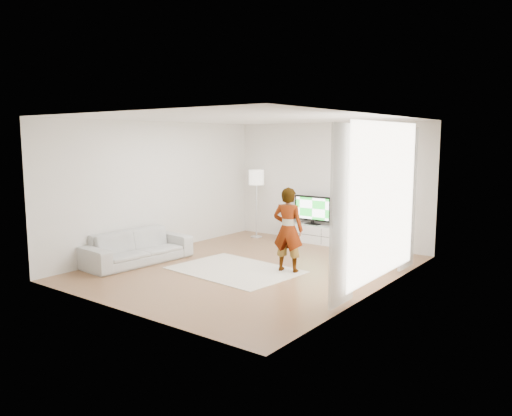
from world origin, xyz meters
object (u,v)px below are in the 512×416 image
Objects in this scene: media_console at (312,233)px; player at (288,230)px; television at (313,209)px; floor_lamp at (256,180)px; sofa at (138,247)px; rug at (235,270)px.

media_console is 0.97× the size of player.
floor_lamp is (-1.41, -0.34, 0.63)m from television.
sofa is (-1.72, -3.80, 0.11)m from media_console.
television reaches higher than media_console.
player is 3.03m from sofa.
player is 3.36m from floor_lamp.
television is 3.21m from rug.
floor_lamp reaches higher than television.
player is at bearing -61.88° from sofa.
floor_lamp is at bearing -1.29° from sofa.
television is (0.00, 0.03, 0.58)m from media_console.
rug is at bearing -60.38° from floor_lamp.
sofa is at bearing -114.42° from media_console.
rug is 1.05× the size of sofa.
player is at bearing -68.65° from media_console.
floor_lamp reaches higher than sofa.
television is 4.22m from sofa.
television reaches higher than sofa.
sofa is 1.29× the size of floor_lamp.
television is 0.58× the size of floor_lamp.
media_console is 0.66× the size of rug.
television is at bearing -20.35° from sofa.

